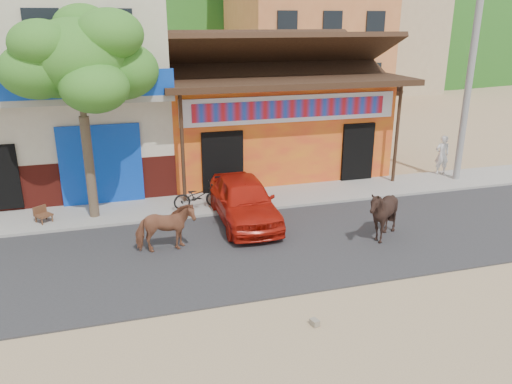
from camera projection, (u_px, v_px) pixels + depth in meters
ground at (310, 294)px, 10.92m from camera, size 120.00×120.00×0.00m
road at (275, 246)px, 13.19m from camera, size 60.00×5.00×0.04m
sidewalk at (242, 201)px, 16.35m from camera, size 60.00×2.00×0.12m
dance_club at (265, 122)px, 19.94m from camera, size 8.00×6.00×3.60m
cafe_building at (60, 86)px, 17.44m from camera, size 7.00×6.00×7.00m
apartment_front at (304, 15)px, 33.12m from camera, size 9.00×9.00×12.00m
apartment_rear at (379, 29)px, 41.24m from camera, size 8.00×8.00×10.00m
tree at (84, 116)px, 13.98m from camera, size 3.00×3.00×6.00m
utility_pole at (471, 68)px, 17.16m from camera, size 0.24×0.24×8.00m
cow_tan at (165, 228)px, 12.66m from camera, size 1.51×0.73×1.26m
cow_dark at (383, 214)px, 13.29m from camera, size 1.40×1.25×1.49m
red_car at (244, 200)px, 14.55m from camera, size 1.64×3.95×1.34m
scooter at (198, 196)px, 15.43m from camera, size 1.56×0.63×0.81m
pedestrian at (442, 155)px, 18.81m from camera, size 0.60×0.45×1.49m
cafe_chair_right at (43, 208)px, 14.35m from camera, size 0.56×0.56×0.86m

